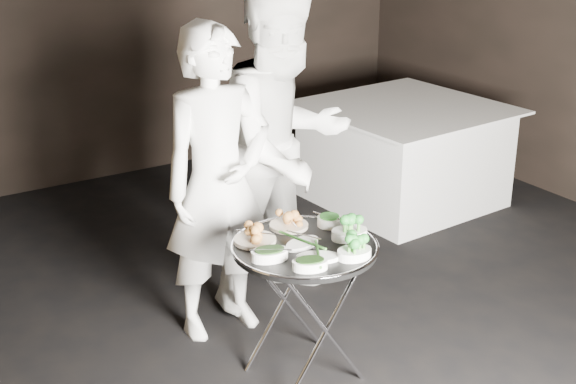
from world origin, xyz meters
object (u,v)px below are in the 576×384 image
waiter_left (218,184)px  waiter_right (285,147)px  serving_tray (305,247)px  dining_table (403,154)px  tray_stand (304,306)px

waiter_left → waiter_right: bearing=13.2°
serving_tray → dining_table: (1.96, 1.58, -0.33)m
tray_stand → waiter_right: 1.01m
waiter_right → dining_table: bearing=19.6°
serving_tray → waiter_left: waiter_left is taller
tray_stand → waiter_left: size_ratio=0.41×
waiter_left → dining_table: bearing=24.1°
waiter_right → dining_table: waiter_right is taller
tray_stand → waiter_right: waiter_right is taller
dining_table → waiter_right: bearing=-152.9°
waiter_left → dining_table: (2.08, 0.93, -0.47)m
serving_tray → tray_stand: bearing=90.0°
serving_tray → waiter_right: (0.37, 0.76, 0.22)m
tray_stand → serving_tray: bearing=-90.0°
serving_tray → waiter_left: bearing=100.6°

